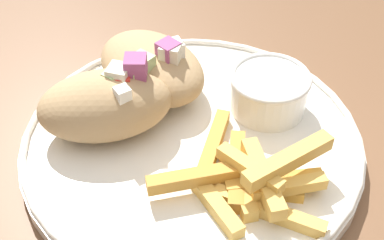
{
  "coord_description": "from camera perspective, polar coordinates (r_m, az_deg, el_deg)",
  "views": [
    {
      "loc": [
        0.15,
        -0.3,
        1.04
      ],
      "look_at": [
        -0.03,
        -0.04,
        0.74
      ],
      "focal_mm": 50.0,
      "sensor_mm": 36.0,
      "label": 1
    }
  ],
  "objects": [
    {
      "name": "sauce_ramekin",
      "position": [
        0.47,
        7.89,
        3.36
      ],
      "size": [
        0.07,
        0.07,
        0.04
      ],
      "color": "white",
      "rests_on": "plate"
    },
    {
      "name": "table",
      "position": [
        0.53,
        5.26,
        -8.41
      ],
      "size": [
        1.11,
        1.11,
        0.71
      ],
      "color": "brown",
      "rests_on": "ground_plane"
    },
    {
      "name": "plate",
      "position": [
        0.45,
        0.0,
        -2.26
      ],
      "size": [
        0.29,
        0.29,
        0.02
      ],
      "color": "white",
      "rests_on": "table"
    },
    {
      "name": "pita_sandwich_near",
      "position": [
        0.44,
        -9.17,
        1.7
      ],
      "size": [
        0.13,
        0.13,
        0.07
      ],
      "rotation": [
        0.0,
        0.0,
        0.81
      ],
      "color": "tan",
      "rests_on": "plate"
    },
    {
      "name": "pita_sandwich_far",
      "position": [
        0.49,
        -4.23,
        5.74
      ],
      "size": [
        0.13,
        0.11,
        0.06
      ],
      "rotation": [
        0.0,
        0.0,
        -0.26
      ],
      "color": "tan",
      "rests_on": "plate"
    },
    {
      "name": "fries_pile",
      "position": [
        0.41,
        6.07,
        -6.21
      ],
      "size": [
        0.13,
        0.11,
        0.04
      ],
      "color": "#E5B251",
      "rests_on": "plate"
    }
  ]
}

